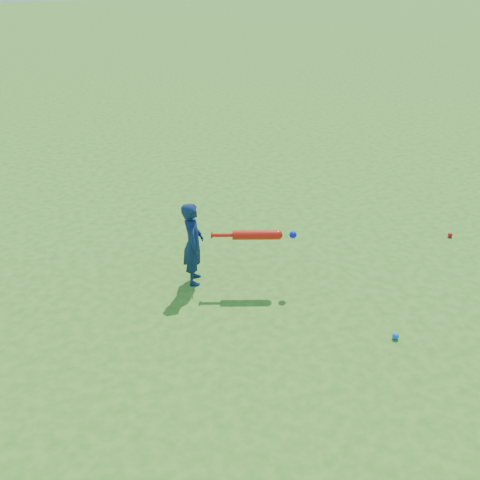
{
  "coord_description": "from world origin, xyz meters",
  "views": [
    {
      "loc": [
        -0.76,
        -4.9,
        3.21
      ],
      "look_at": [
        0.69,
        -0.14,
        0.51
      ],
      "focal_mm": 40.0,
      "sensor_mm": 36.0,
      "label": 1
    }
  ],
  "objects": [
    {
      "name": "ground",
      "position": [
        0.0,
        0.0,
        0.0
      ],
      "size": [
        80.0,
        80.0,
        0.0
      ],
      "primitive_type": "plane",
      "color": "#306B19",
      "rests_on": "ground"
    },
    {
      "name": "child",
      "position": [
        0.21,
        0.0,
        0.47
      ],
      "size": [
        0.3,
        0.38,
        0.94
      ],
      "primitive_type": "imported",
      "rotation": [
        0.0,
        0.0,
        1.34
      ],
      "color": "#0F1F47",
      "rests_on": "ground"
    },
    {
      "name": "ground_ball_red",
      "position": [
        3.54,
        0.05,
        0.03
      ],
      "size": [
        0.06,
        0.06,
        0.06
      ],
      "primitive_type": "sphere",
      "color": "red",
      "rests_on": "ground"
    },
    {
      "name": "ground_ball_blue",
      "position": [
        1.79,
        -1.53,
        0.03
      ],
      "size": [
        0.06,
        0.06,
        0.06
      ],
      "primitive_type": "sphere",
      "color": "blue",
      "rests_on": "ground"
    },
    {
      "name": "bat_swing",
      "position": [
        0.86,
        -0.25,
        0.6
      ],
      "size": [
        0.87,
        0.31,
        0.1
      ],
      "rotation": [
        0.0,
        0.0,
        -0.28
      ],
      "color": "red",
      "rests_on": "ground"
    }
  ]
}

